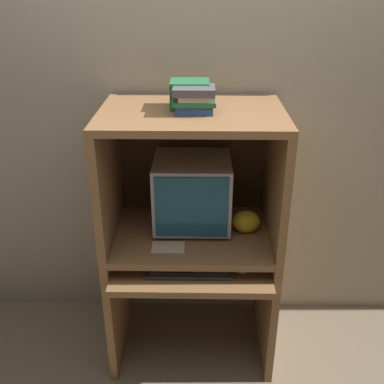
{
  "coord_description": "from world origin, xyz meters",
  "views": [
    {
      "loc": [
        0.04,
        -1.76,
        2.02
      ],
      "look_at": [
        0.0,
        0.31,
        1.01
      ],
      "focal_mm": 42.0,
      "sensor_mm": 36.0,
      "label": 1
    }
  ],
  "objects_px": {
    "crt_monitor": "(192,192)",
    "snack_bag": "(246,222)",
    "mouse": "(242,270)",
    "book_stack": "(194,99)",
    "keyboard": "(189,270)",
    "storage_box": "(190,94)"
  },
  "relations": [
    {
      "from": "mouse",
      "to": "book_stack",
      "type": "xyz_separation_m",
      "value": [
        -0.24,
        0.18,
        0.82
      ]
    },
    {
      "from": "storage_box",
      "to": "book_stack",
      "type": "bearing_deg",
      "value": -75.79
    },
    {
      "from": "crt_monitor",
      "to": "keyboard",
      "type": "relative_size",
      "value": 0.93
    },
    {
      "from": "snack_bag",
      "to": "book_stack",
      "type": "xyz_separation_m",
      "value": [
        -0.28,
        -0.05,
        0.67
      ]
    },
    {
      "from": "snack_bag",
      "to": "storage_box",
      "type": "height_order",
      "value": "storage_box"
    },
    {
      "from": "storage_box",
      "to": "snack_bag",
      "type": "bearing_deg",
      "value": -7.88
    },
    {
      "from": "book_stack",
      "to": "crt_monitor",
      "type": "bearing_deg",
      "value": 95.25
    },
    {
      "from": "crt_monitor",
      "to": "snack_bag",
      "type": "bearing_deg",
      "value": -13.53
    },
    {
      "from": "crt_monitor",
      "to": "storage_box",
      "type": "relative_size",
      "value": 2.19
    },
    {
      "from": "crt_monitor",
      "to": "book_stack",
      "type": "height_order",
      "value": "book_stack"
    },
    {
      "from": "crt_monitor",
      "to": "snack_bag",
      "type": "height_order",
      "value": "crt_monitor"
    },
    {
      "from": "crt_monitor",
      "to": "storage_box",
      "type": "bearing_deg",
      "value": -113.84
    },
    {
      "from": "keyboard",
      "to": "storage_box",
      "type": "distance_m",
      "value": 0.87
    },
    {
      "from": "book_stack",
      "to": "storage_box",
      "type": "bearing_deg",
      "value": 104.21
    },
    {
      "from": "crt_monitor",
      "to": "storage_box",
      "type": "distance_m",
      "value": 0.53
    },
    {
      "from": "snack_bag",
      "to": "mouse",
      "type": "bearing_deg",
      "value": -98.46
    },
    {
      "from": "snack_bag",
      "to": "book_stack",
      "type": "bearing_deg",
      "value": -169.75
    },
    {
      "from": "keyboard",
      "to": "book_stack",
      "type": "xyz_separation_m",
      "value": [
        0.02,
        0.17,
        0.82
      ]
    },
    {
      "from": "keyboard",
      "to": "book_stack",
      "type": "relative_size",
      "value": 2.18
    },
    {
      "from": "snack_bag",
      "to": "crt_monitor",
      "type": "bearing_deg",
      "value": 166.47
    },
    {
      "from": "mouse",
      "to": "storage_box",
      "type": "distance_m",
      "value": 0.9
    },
    {
      "from": "book_stack",
      "to": "snack_bag",
      "type": "bearing_deg",
      "value": 10.25
    }
  ]
}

